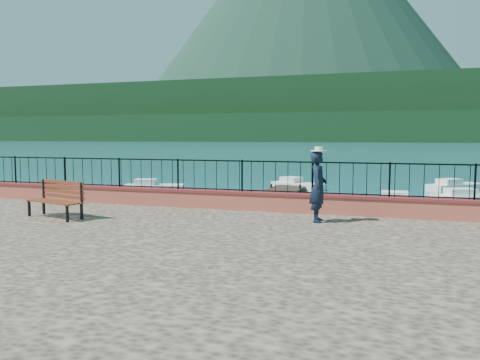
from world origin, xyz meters
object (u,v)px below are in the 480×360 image
Objects in this scene: person at (318,187)px; boat_0 at (131,205)px; boat_4 at (298,183)px; park_bench at (56,207)px; boat_2 at (472,195)px; boat_1 at (406,199)px; boat_5 at (456,184)px; boat_3 at (154,185)px.

person is 11.11m from boat_0.
boat_0 is 1.17× the size of boat_4.
boat_0 is at bearing 120.61° from park_bench.
boat_2 is at bearing 1.94° from boat_0.
boat_4 is at bearing 9.27° from person.
boat_1 is 9.33m from boat_5.
person is 18.69m from boat_4.
boat_0 is 8.91m from boat_3.
boat_4 is 10.22m from boat_5.
boat_3 is 1.04× the size of boat_4.
boat_0 and boat_2 have the same top height.
boat_5 is (3.31, 8.72, 0.00)m from boat_1.
boat_1 is 1.00× the size of boat_4.
boat_5 is at bearing 40.23° from boat_4.
boat_5 is (5.96, 20.53, -1.75)m from person.
park_bench is 20.78m from boat_2.
boat_0 and boat_3 have the same top height.
boat_5 is at bearing 71.52° from boat_2.
boat_1 is 9.19m from boat_4.
boat_3 is at bearing -127.96° from boat_4.
park_bench is 0.54× the size of boat_4.
boat_3 is (-15.15, 2.36, 0.00)m from boat_1.
boat_4 is at bearing 39.42° from boat_0.
boat_1 is at bearing -16.91° from boat_4.
park_bench reaches higher than boat_4.
park_bench is 0.49× the size of boat_5.
person reaches higher than boat_4.
boat_0 is 1.12× the size of boat_3.
person is 0.48× the size of boat_5.
boat_4 is 0.91× the size of boat_5.
person reaches higher than park_bench.
boat_2 is 10.65m from boat_4.
park_bench is 0.46× the size of boat_0.
boat_4 is (3.17, 19.80, -1.11)m from park_bench.
boat_4 and boat_5 have the same top height.
boat_2 and boat_5 have the same top height.
boat_3 and boat_5 have the same top height.
boat_1 is 0.90× the size of boat_2.
park_bench is at bearing -161.89° from boat_5.
boat_0 is 1.05× the size of boat_2.
boat_4 is (8.52, 4.00, 0.00)m from boat_3.
person is 0.47× the size of boat_2.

